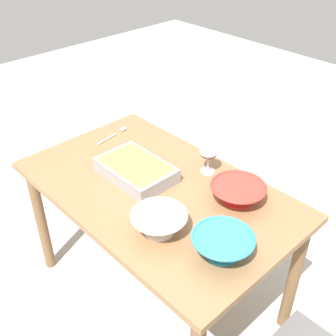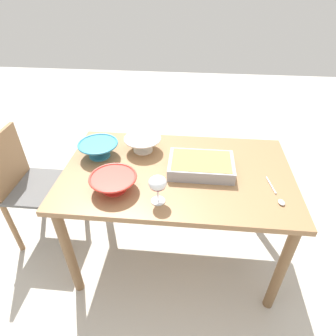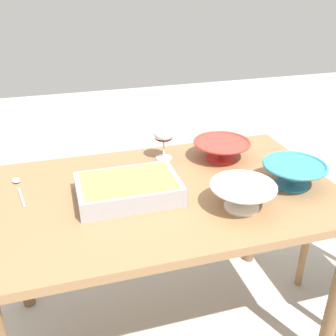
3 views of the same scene
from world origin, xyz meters
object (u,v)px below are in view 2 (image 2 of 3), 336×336
object	(u,v)px
serving_spoon	(278,197)
mixing_bowl	(114,182)
wine_glass	(158,184)
chair	(30,185)
serving_bowl	(99,149)
casserole_dish	(201,165)
small_bowl	(143,143)
dining_table	(177,183)

from	to	relation	value
serving_spoon	mixing_bowl	bearing A→B (deg)	0.91
wine_glass	chair	bearing A→B (deg)	-21.20
chair	serving_bowl	world-z (taller)	chair
serving_spoon	chair	bearing A→B (deg)	-10.21
casserole_dish	serving_bowl	size ratio (longest dim) A/B	1.52
casserole_dish	serving_spoon	bearing A→B (deg)	153.71
wine_glass	mixing_bowl	world-z (taller)	wine_glass
small_bowl	wine_glass	bearing A→B (deg)	108.40
dining_table	serving_bowl	bearing A→B (deg)	-11.90
serving_spoon	casserole_dish	bearing A→B (deg)	-26.29
dining_table	casserole_dish	world-z (taller)	casserole_dish
mixing_bowl	serving_bowl	xyz separation A→B (m)	(0.16, -0.29, 0.00)
serving_bowl	chair	bearing A→B (deg)	0.86
small_bowl	serving_spoon	size ratio (longest dim) A/B	1.01
dining_table	mixing_bowl	distance (m)	0.40
serving_bowl	serving_spoon	distance (m)	1.04
dining_table	chair	xyz separation A→B (m)	(1.00, -0.09, -0.17)
chair	small_bowl	xyz separation A→B (m)	(-0.77, -0.10, 0.31)
wine_glass	mixing_bowl	xyz separation A→B (m)	(0.24, -0.07, -0.06)
casserole_dish	serving_bowl	bearing A→B (deg)	-8.33
serving_bowl	serving_spoon	world-z (taller)	serving_bowl
dining_table	wine_glass	bearing A→B (deg)	73.72
wine_glass	mixing_bowl	bearing A→B (deg)	-16.54
casserole_dish	serving_spoon	world-z (taller)	casserole_dish
small_bowl	chair	bearing A→B (deg)	7.05
serving_bowl	dining_table	bearing A→B (deg)	168.10
serving_bowl	mixing_bowl	bearing A→B (deg)	119.28
wine_glass	serving_spoon	world-z (taller)	wine_glass
small_bowl	serving_spoon	bearing A→B (deg)	153.74
dining_table	mixing_bowl	world-z (taller)	mixing_bowl
chair	small_bowl	distance (m)	0.84
mixing_bowl	serving_spoon	xyz separation A→B (m)	(-0.83, -0.01, -0.04)
casserole_dish	small_bowl	size ratio (longest dim) A/B	1.59
casserole_dish	serving_spoon	size ratio (longest dim) A/B	1.61
dining_table	serving_spoon	distance (m)	0.56
wine_glass	casserole_dish	world-z (taller)	wine_glass
mixing_bowl	chair	bearing A→B (deg)	-22.76
mixing_bowl	serving_spoon	world-z (taller)	mixing_bowl
wine_glass	serving_bowl	distance (m)	0.55
wine_glass	small_bowl	bearing A→B (deg)	-71.60
casserole_dish	serving_spoon	distance (m)	0.43
chair	serving_bowl	xyz separation A→B (m)	(-0.52, -0.01, 0.31)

